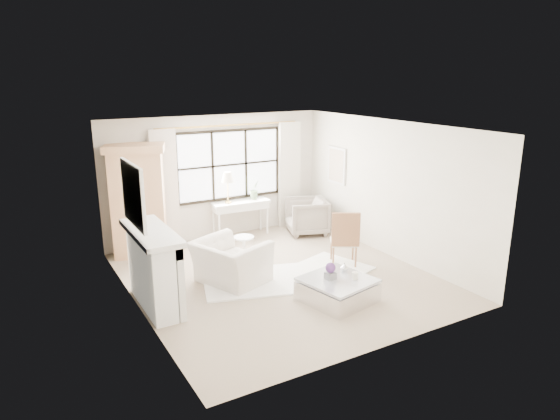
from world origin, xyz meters
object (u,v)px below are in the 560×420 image
at_px(console_table, 241,218).
at_px(club_armchair, 231,262).
at_px(coffee_table, 337,290).
at_px(armoire, 138,200).

distance_m(console_table, club_armchair, 2.62).
bearing_deg(console_table, club_armchair, -116.52).
relative_size(console_table, club_armchair, 1.13).
distance_m(console_table, coffee_table, 3.80).
bearing_deg(coffee_table, club_armchair, 116.49).
distance_m(armoire, club_armchair, 2.50).
relative_size(armoire, club_armchair, 1.91).
distance_m(armoire, console_table, 2.39).
relative_size(club_armchair, coffee_table, 0.99).
distance_m(armoire, coffee_table, 4.38).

